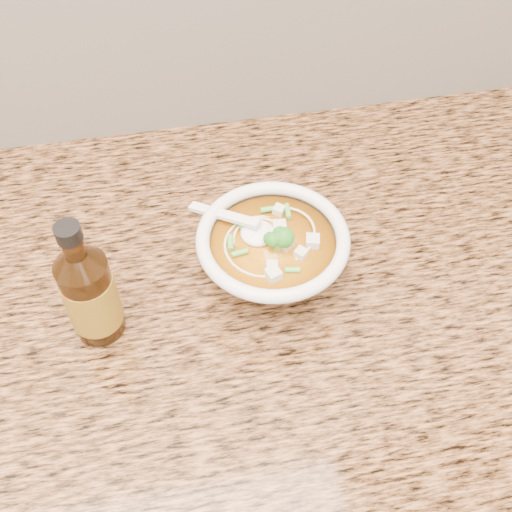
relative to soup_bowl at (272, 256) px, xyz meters
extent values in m
cube|color=#392311|center=(-0.27, 0.00, -0.51)|extent=(4.00, 0.65, 0.86)
cube|color=#986137|center=(-0.27, 0.00, -0.06)|extent=(4.00, 0.68, 0.04)
cylinder|color=white|center=(0.00, 0.00, -0.04)|extent=(0.07, 0.07, 0.01)
torus|color=white|center=(0.00, 0.00, 0.03)|extent=(0.18, 0.18, 0.02)
torus|color=beige|center=(0.00, 0.01, 0.03)|extent=(0.08, 0.08, 0.00)
torus|color=beige|center=(-0.01, -0.02, 0.02)|extent=(0.13, 0.13, 0.00)
torus|color=beige|center=(0.00, 0.01, 0.02)|extent=(0.06, 0.06, 0.00)
torus|color=beige|center=(-0.01, 0.02, 0.02)|extent=(0.07, 0.07, 0.00)
torus|color=beige|center=(0.00, 0.01, 0.02)|extent=(0.12, 0.12, 0.00)
torus|color=beige|center=(0.00, 0.00, 0.02)|extent=(0.12, 0.12, 0.00)
torus|color=beige|center=(-0.01, 0.00, 0.02)|extent=(0.07, 0.07, 0.00)
torus|color=beige|center=(0.02, 0.01, 0.02)|extent=(0.08, 0.08, 0.00)
torus|color=beige|center=(0.00, 0.00, 0.01)|extent=(0.10, 0.10, 0.00)
torus|color=beige|center=(0.00, -0.01, 0.01)|extent=(0.11, 0.11, 0.00)
cube|color=silver|center=(0.05, 0.01, 0.03)|extent=(0.01, 0.01, 0.01)
cube|color=silver|center=(0.04, 0.02, 0.03)|extent=(0.02, 0.02, 0.01)
cube|color=silver|center=(-0.03, -0.01, 0.03)|extent=(0.02, 0.02, 0.01)
cube|color=silver|center=(-0.02, 0.03, 0.03)|extent=(0.02, 0.02, 0.01)
cube|color=silver|center=(0.02, 0.03, 0.03)|extent=(0.02, 0.02, 0.02)
cube|color=silver|center=(-0.01, 0.01, 0.03)|extent=(0.02, 0.02, 0.01)
cube|color=silver|center=(-0.02, -0.01, 0.03)|extent=(0.02, 0.02, 0.02)
ellipsoid|color=#196014|center=(0.00, -0.01, 0.04)|extent=(0.03, 0.03, 0.03)
cylinder|color=#54B545|center=(0.02, -0.02, 0.03)|extent=(0.01, 0.02, 0.01)
cylinder|color=#54B545|center=(-0.02, -0.03, 0.03)|extent=(0.01, 0.02, 0.01)
cylinder|color=#54B545|center=(-0.03, -0.04, 0.03)|extent=(0.02, 0.01, 0.01)
cylinder|color=#54B545|center=(-0.01, -0.04, 0.03)|extent=(0.02, 0.02, 0.01)
cylinder|color=#54B545|center=(0.06, 0.00, 0.03)|extent=(0.01, 0.02, 0.01)
cylinder|color=#54B545|center=(0.04, -0.02, 0.03)|extent=(0.02, 0.01, 0.01)
ellipsoid|color=white|center=(-0.02, 0.01, 0.03)|extent=(0.04, 0.04, 0.01)
cube|color=white|center=(-0.05, 0.04, 0.04)|extent=(0.08, 0.07, 0.03)
cylinder|color=#402008|center=(-0.21, -0.04, 0.02)|extent=(0.06, 0.06, 0.12)
cylinder|color=#402008|center=(-0.21, -0.04, 0.11)|extent=(0.02, 0.02, 0.02)
cylinder|color=black|center=(-0.21, -0.04, 0.13)|extent=(0.03, 0.03, 0.02)
cylinder|color=red|center=(-0.21, -0.04, 0.01)|extent=(0.06, 0.06, 0.07)
camera|label=1|loc=(-0.11, -0.46, 0.60)|focal=45.00mm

